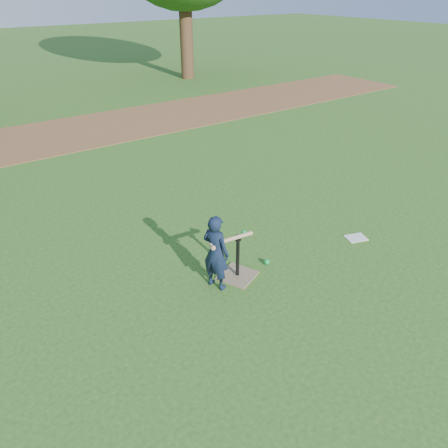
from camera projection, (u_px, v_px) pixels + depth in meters
ground at (249, 274)px, 5.77m from camera, size 80.00×80.00×0.00m
dirt_strip at (64, 134)px, 11.07m from camera, size 24.00×3.00×0.01m
child at (216, 252)px, 5.32m from camera, size 0.35×0.42×1.00m
wiffle_ball_ground at (267, 262)px, 5.96m from camera, size 0.08×0.08×0.08m
clipboard at (356, 238)px, 6.59m from camera, size 0.36×0.31×0.01m
batting_tee at (238, 269)px, 5.69m from camera, size 0.56×0.56×0.61m
swing_action at (232, 239)px, 5.37m from camera, size 0.63×0.14×0.08m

